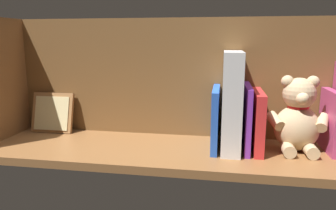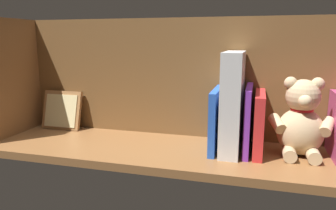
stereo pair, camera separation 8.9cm
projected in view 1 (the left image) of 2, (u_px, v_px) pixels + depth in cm
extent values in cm
cube|color=brown|center=(168.00, 151.00, 92.21)|extent=(107.60, 31.01, 2.20)
cube|color=brown|center=(175.00, 78.00, 101.19)|extent=(107.60, 1.50, 36.53)
cube|color=#B23F72|center=(330.00, 121.00, 87.58)|extent=(2.08, 14.70, 16.65)
ellipsoid|color=#D1B284|center=(296.00, 128.00, 88.42)|extent=(12.04, 10.80, 12.54)
sphere|color=#D1B284|center=(299.00, 94.00, 86.55)|extent=(8.62, 8.62, 8.62)
sphere|color=#D1B284|center=(313.00, 82.00, 85.40)|extent=(3.33, 3.33, 3.33)
sphere|color=#D1B284|center=(288.00, 81.00, 86.42)|extent=(3.33, 3.33, 3.33)
sphere|color=beige|center=(302.00, 98.00, 83.13)|extent=(3.33, 3.33, 3.33)
cylinder|color=#D1B284|center=(322.00, 122.00, 85.54)|extent=(4.81, 6.79, 4.64)
cylinder|color=#D1B284|center=(275.00, 121.00, 87.41)|extent=(4.93, 6.80, 4.64)
cylinder|color=#D1B284|center=(311.00, 151.00, 83.73)|extent=(3.39, 4.74, 3.33)
cylinder|color=#D1B284|center=(288.00, 150.00, 84.61)|extent=(3.39, 4.74, 3.33)
torus|color=red|center=(298.00, 106.00, 87.22)|extent=(5.79, 5.79, 0.98)
cube|color=red|center=(257.00, 120.00, 89.31)|extent=(2.50, 17.93, 16.22)
cube|color=purple|center=(247.00, 117.00, 89.65)|extent=(1.56, 17.91, 17.81)
cube|color=silver|center=(232.00, 101.00, 88.86)|extent=(5.12, 18.96, 26.93)
cube|color=blue|center=(215.00, 118.00, 90.98)|extent=(1.79, 18.35, 16.82)
cube|color=#9E6B3D|center=(53.00, 113.00, 106.69)|extent=(13.90, 4.76, 13.01)
cube|color=beige|center=(52.00, 113.00, 106.00)|extent=(11.68, 3.38, 10.75)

